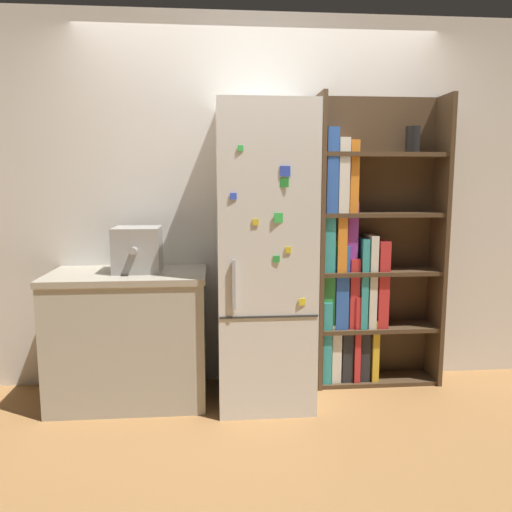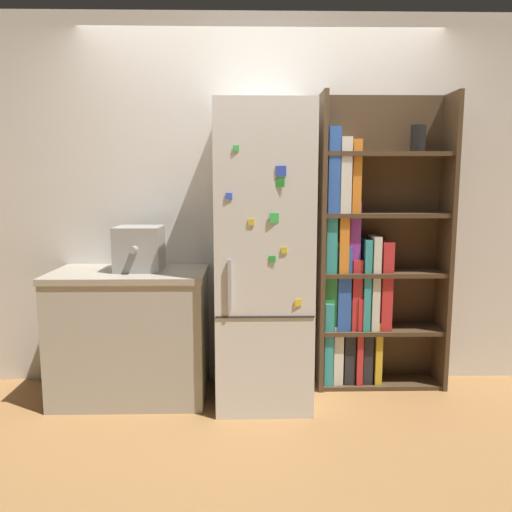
{
  "view_description": "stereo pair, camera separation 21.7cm",
  "coord_description": "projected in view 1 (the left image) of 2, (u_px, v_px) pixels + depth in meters",
  "views": [
    {
      "loc": [
        -0.33,
        -3.11,
        1.44
      ],
      "look_at": [
        -0.05,
        0.15,
        0.97
      ],
      "focal_mm": 35.0,
      "sensor_mm": 36.0,
      "label": 1
    },
    {
      "loc": [
        -0.11,
        -3.12,
        1.44
      ],
      "look_at": [
        -0.05,
        0.15,
        0.97
      ],
      "focal_mm": 35.0,
      "sensor_mm": 36.0,
      "label": 2
    }
  ],
  "objects": [
    {
      "name": "refrigerator",
      "position": [
        264.0,
        257.0,
        3.27
      ],
      "size": [
        0.61,
        0.7,
        1.93
      ],
      "color": "white",
      "rests_on": "ground_plane"
    },
    {
      "name": "espresso_machine",
      "position": [
        138.0,
        249.0,
        3.26
      ],
      "size": [
        0.3,
        0.35,
        0.29
      ],
      "color": "#A5A39E",
      "rests_on": "kitchen_counter"
    },
    {
      "name": "bookshelf",
      "position": [
        361.0,
        261.0,
        3.56
      ],
      "size": [
        0.9,
        0.28,
        2.05
      ],
      "color": "#4C3823",
      "rests_on": "ground_plane"
    },
    {
      "name": "wall_back",
      "position": [
        259.0,
        204.0,
        3.58
      ],
      "size": [
        8.0,
        0.05,
        2.6
      ],
      "color": "white",
      "rests_on": "ground_plane"
    },
    {
      "name": "kitchen_counter",
      "position": [
        130.0,
        336.0,
        3.31
      ],
      "size": [
        1.02,
        0.61,
        0.87
      ],
      "color": "#BCB7A8",
      "rests_on": "ground_plane"
    },
    {
      "name": "ground_plane",
      "position": [
        265.0,
        403.0,
        3.3
      ],
      "size": [
        16.0,
        16.0,
        0.0
      ],
      "primitive_type": "plane",
      "color": "#A87542"
    }
  ]
}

